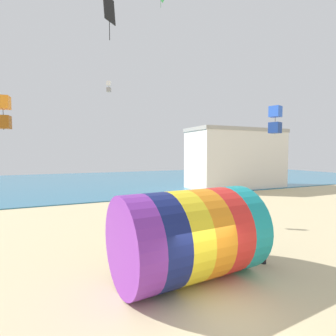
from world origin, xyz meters
The scene contains 9 objects.
ground_plane centered at (0.00, 0.00, 0.00)m, with size 120.00×120.00×0.00m, color #CCBA8C.
sea centered at (0.00, 40.35, 0.05)m, with size 120.00×40.00×0.10m, color teal.
giant_inflatable_tube centered at (0.20, 2.33, 1.81)m, with size 6.07×4.10×3.61m.
kite_handler centered at (4.06, 2.18, 0.86)m, with size 0.39×0.27×1.68m.
kite_black_diamond centered at (-2.34, 4.94, 11.30)m, with size 0.65×0.58×1.86m.
kite_orange_box centered at (-6.85, 7.94, 7.04)m, with size 0.65×0.65×1.66m.
kite_blue_box centered at (7.64, 5.13, 7.10)m, with size 0.78×0.78×1.73m.
kite_white_box centered at (-0.74, 13.15, 10.05)m, with size 0.39×0.39×0.82m.
promenade_building centered at (19.53, 23.63, 4.26)m, with size 14.04×6.15×8.51m.
Camera 1 is at (-4.78, -6.81, 5.12)m, focal length 28.00 mm.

